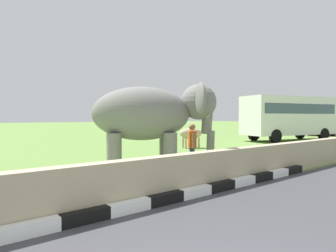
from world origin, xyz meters
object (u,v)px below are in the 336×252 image
at_px(person_handler, 192,145).
at_px(cow_near, 192,134).
at_px(bus_red, 325,115).
at_px(elephant, 153,115).
at_px(bus_white, 289,115).

bearing_deg(person_handler, cow_near, 46.47).
bearing_deg(bus_red, cow_near, -176.48).
bearing_deg(elephant, bus_white, 15.13).
bearing_deg(cow_near, bus_white, -4.11).
height_order(elephant, bus_white, bus_white).
distance_m(person_handler, bus_red, 27.87).
distance_m(bus_red, cow_near, 21.81).
xyz_separation_m(person_handler, bus_white, (15.38, 4.80, 1.15)).
xyz_separation_m(elephant, bus_white, (16.89, 4.57, 0.14)).
height_order(bus_white, bus_red, same).
bearing_deg(bus_white, elephant, -164.87).
relative_size(elephant, bus_red, 0.41).
height_order(elephant, person_handler, elephant).
bearing_deg(cow_near, bus_red, 3.52).
xyz_separation_m(person_handler, cow_near, (5.25, 5.52, -0.06)).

